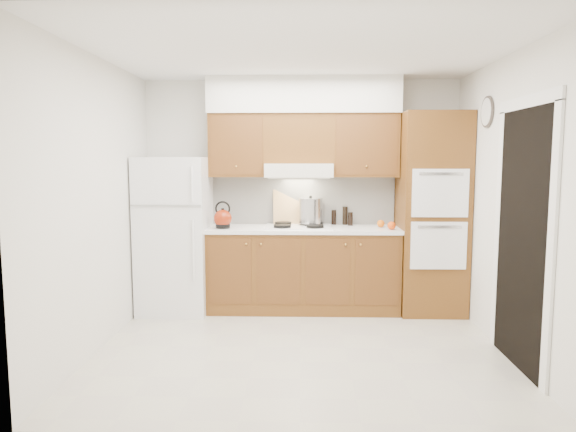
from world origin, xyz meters
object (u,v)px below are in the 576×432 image
at_px(fridge, 175,235).
at_px(kettle, 223,219).
at_px(oven_cabinet, 431,214).
at_px(stock_pot, 310,211).

height_order(fridge, kettle, fridge).
bearing_deg(kettle, oven_cabinet, -14.13).
bearing_deg(oven_cabinet, stock_pot, 173.08).
bearing_deg(oven_cabinet, kettle, -177.70).
bearing_deg(stock_pot, kettle, -165.31).
xyz_separation_m(fridge, oven_cabinet, (2.85, 0.03, 0.24)).
bearing_deg(fridge, kettle, -6.00).
distance_m(oven_cabinet, stock_pot, 1.34).
height_order(oven_cabinet, kettle, oven_cabinet).
bearing_deg(oven_cabinet, fridge, -179.30).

